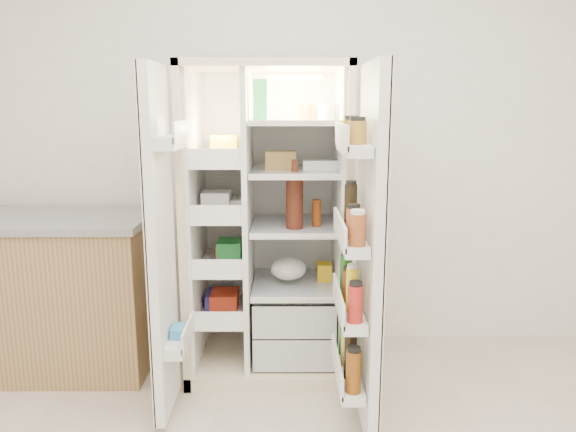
{
  "coord_description": "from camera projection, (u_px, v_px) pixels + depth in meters",
  "views": [
    {
      "loc": [
        -0.06,
        -1.52,
        1.57
      ],
      "look_at": [
        -0.06,
        1.25,
        1.01
      ],
      "focal_mm": 34.0,
      "sensor_mm": 36.0,
      "label": 1
    }
  ],
  "objects": [
    {
      "name": "wall_back",
      "position": [
        296.0,
        140.0,
        3.49
      ],
      "size": [
        4.0,
        0.02,
        2.7
      ],
      "primitive_type": "cube",
      "color": "white",
      "rests_on": "floor"
    },
    {
      "name": "fridge_door",
      "position": [
        365.0,
        256.0,
        2.57
      ],
      "size": [
        0.17,
        0.58,
        1.72
      ],
      "color": "white",
      "rests_on": "floor"
    },
    {
      "name": "freezer_door",
      "position": [
        162.0,
        247.0,
        2.65
      ],
      "size": [
        0.15,
        0.4,
        1.72
      ],
      "color": "white",
      "rests_on": "floor"
    },
    {
      "name": "kitchen_counter",
      "position": [
        45.0,
        292.0,
        3.27
      ],
      "size": [
        1.29,
        0.69,
        0.94
      ],
      "color": "#9F794F",
      "rests_on": "floor"
    },
    {
      "name": "refrigerator",
      "position": [
        271.0,
        245.0,
        3.27
      ],
      "size": [
        0.92,
        0.7,
        1.8
      ],
      "color": "beige",
      "rests_on": "floor"
    }
  ]
}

